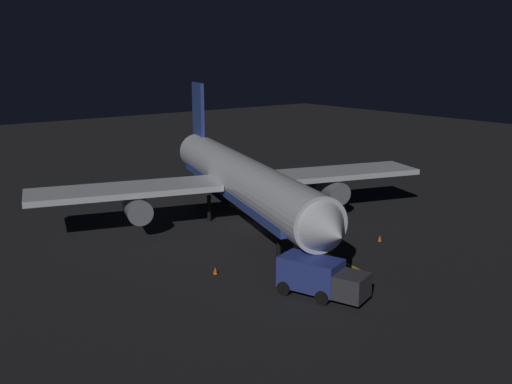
{
  "coord_description": "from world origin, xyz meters",
  "views": [
    {
      "loc": [
        29.22,
        39.65,
        15.06
      ],
      "look_at": [
        0.0,
        2.0,
        3.5
      ],
      "focal_mm": 40.62,
      "sensor_mm": 36.0,
      "label": 1
    }
  ],
  "objects_px": {
    "baggage_truck": "(319,278)",
    "traffic_cone_near_left": "(380,239)",
    "airliner": "(240,179)",
    "traffic_cone_near_right": "(215,271)",
    "catering_truck": "(313,196)",
    "ground_crew_worker": "(296,253)"
  },
  "relations": [
    {
      "from": "airliner",
      "to": "traffic_cone_near_left",
      "type": "height_order",
      "value": "airliner"
    },
    {
      "from": "catering_truck",
      "to": "traffic_cone_near_right",
      "type": "relative_size",
      "value": 12.03
    },
    {
      "from": "airliner",
      "to": "traffic_cone_near_right",
      "type": "distance_m",
      "value": 12.77
    },
    {
      "from": "baggage_truck",
      "to": "traffic_cone_near_left",
      "type": "bearing_deg",
      "value": -157.24
    },
    {
      "from": "baggage_truck",
      "to": "traffic_cone_near_left",
      "type": "height_order",
      "value": "baggage_truck"
    },
    {
      "from": "airliner",
      "to": "traffic_cone_near_left",
      "type": "bearing_deg",
      "value": 119.15
    },
    {
      "from": "catering_truck",
      "to": "traffic_cone_near_left",
      "type": "height_order",
      "value": "catering_truck"
    },
    {
      "from": "airliner",
      "to": "baggage_truck",
      "type": "distance_m",
      "value": 16.94
    },
    {
      "from": "traffic_cone_near_left",
      "to": "traffic_cone_near_right",
      "type": "relative_size",
      "value": 1.0
    },
    {
      "from": "catering_truck",
      "to": "traffic_cone_near_left",
      "type": "xyz_separation_m",
      "value": [
        2.85,
        10.95,
        -1.02
      ]
    },
    {
      "from": "ground_crew_worker",
      "to": "traffic_cone_near_left",
      "type": "height_order",
      "value": "ground_crew_worker"
    },
    {
      "from": "traffic_cone_near_left",
      "to": "traffic_cone_near_right",
      "type": "xyz_separation_m",
      "value": [
        14.61,
        -2.27,
        0.0
      ]
    },
    {
      "from": "traffic_cone_near_left",
      "to": "ground_crew_worker",
      "type": "bearing_deg",
      "value": -1.22
    },
    {
      "from": "airliner",
      "to": "traffic_cone_near_right",
      "type": "xyz_separation_m",
      "value": [
        8.5,
        8.69,
        -3.92
      ]
    },
    {
      "from": "baggage_truck",
      "to": "traffic_cone_near_right",
      "type": "relative_size",
      "value": 10.95
    },
    {
      "from": "airliner",
      "to": "catering_truck",
      "type": "height_order",
      "value": "airliner"
    },
    {
      "from": "ground_crew_worker",
      "to": "traffic_cone_near_left",
      "type": "distance_m",
      "value": 8.98
    },
    {
      "from": "traffic_cone_near_right",
      "to": "baggage_truck",
      "type": "bearing_deg",
      "value": 113.61
    },
    {
      "from": "airliner",
      "to": "traffic_cone_near_left",
      "type": "distance_m",
      "value": 13.14
    },
    {
      "from": "airliner",
      "to": "ground_crew_worker",
      "type": "height_order",
      "value": "airliner"
    },
    {
      "from": "baggage_truck",
      "to": "ground_crew_worker",
      "type": "relative_size",
      "value": 3.46
    },
    {
      "from": "catering_truck",
      "to": "ground_crew_worker",
      "type": "xyz_separation_m",
      "value": [
        11.81,
        10.76,
        -0.38
      ]
    }
  ]
}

